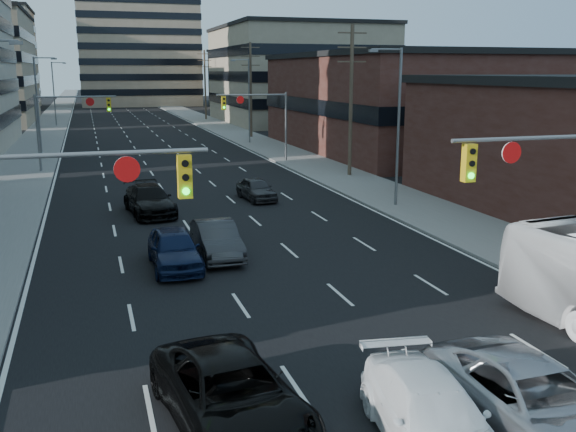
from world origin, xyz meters
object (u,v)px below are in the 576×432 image
(black_pickup, at_px, (231,395))
(sedan_blue, at_px, (174,249))
(silver_suv, at_px, (533,401))
(white_van, at_px, (432,417))

(black_pickup, xyz_separation_m, sedan_blue, (0.37, 12.27, 0.02))
(black_pickup, bearing_deg, silver_suv, -27.50)
(white_van, height_order, sedan_blue, sedan_blue)
(black_pickup, xyz_separation_m, white_van, (3.79, -2.06, -0.04))
(black_pickup, relative_size, white_van, 1.11)
(silver_suv, bearing_deg, sedan_blue, 109.83)
(black_pickup, height_order, sedan_blue, sedan_blue)
(silver_suv, bearing_deg, black_pickup, 158.03)
(white_van, height_order, silver_suv, silver_suv)
(black_pickup, relative_size, sedan_blue, 1.19)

